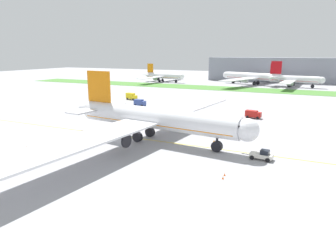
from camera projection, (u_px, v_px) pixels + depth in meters
The scene contains 16 objects.
ground_plane at pixel (138, 141), 77.04m from camera, with size 600.00×600.00×0.00m, color #9E9EA3.
apron_taxi_line at pixel (142, 139), 78.88m from camera, with size 280.00×0.36×0.01m, color yellow.
grass_median_strip at pixel (242, 89), 185.48m from camera, with size 320.00×24.00×0.10m, color #4C8438.
airliner_foreground at pixel (152, 118), 76.02m from camera, with size 52.39×83.72×16.81m.
pushback_tug at pixel (262, 155), 63.42m from camera, with size 6.47×2.97×2.14m.
ground_crew_wingwalker_port at pixel (214, 143), 72.20m from camera, with size 0.49×0.40×1.56m.
traffic_cone_near_nose at pixel (225, 174), 55.20m from camera, with size 0.36×0.36×0.58m.
traffic_cone_port_wing at pixel (27, 147), 71.29m from camera, with size 0.36×0.36×0.58m.
traffic_cone_starboard_wing at pixel (223, 177), 53.76m from camera, with size 0.36×0.36×0.58m.
service_truck_baggage_loader at pixel (131, 96), 144.45m from camera, with size 6.08×3.28×3.14m.
service_truck_fuel_bowser at pixel (140, 103), 126.70m from camera, with size 4.86×2.85×2.82m.
service_truck_catering_van at pixel (253, 114), 103.59m from camera, with size 5.35×2.93×2.59m.
parked_airliner_far_left at pixel (163, 76), 231.64m from camera, with size 35.92×56.01×13.52m.
parked_airliner_far_centre at pixel (253, 77), 211.57m from camera, with size 46.63×74.89×16.28m.
parked_airliner_far_right at pixel (293, 79), 196.40m from camera, with size 37.48×57.88×14.69m.
terminal_building at pixel (301, 70), 227.77m from camera, with size 136.08×20.00×18.00m, color gray.
Camera 1 is at (38.31, -63.84, 21.53)m, focal length 32.86 mm.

